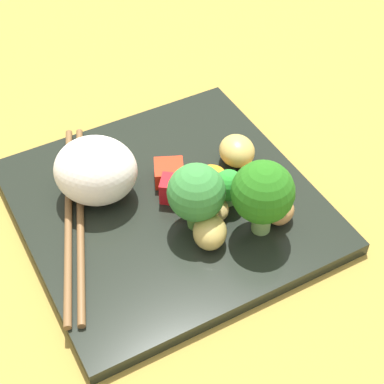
# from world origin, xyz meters

# --- Properties ---
(ground_plane) EXTENTS (1.10, 1.10, 0.02)m
(ground_plane) POSITION_xyz_m (0.00, 0.00, -0.01)
(ground_plane) COLOR olive
(square_plate) EXTENTS (0.27, 0.27, 0.01)m
(square_plate) POSITION_xyz_m (0.00, 0.00, 0.01)
(square_plate) COLOR black
(square_plate) RESTS_ON ground_plane
(rice_mound) EXTENTS (0.10, 0.10, 0.06)m
(rice_mound) POSITION_xyz_m (0.04, 0.05, 0.04)
(rice_mound) COLOR white
(rice_mound) RESTS_ON square_plate
(broccoli_floret_0) EXTENTS (0.05, 0.05, 0.07)m
(broccoli_floret_0) POSITION_xyz_m (-0.04, -0.01, 0.05)
(broccoli_floret_0) COLOR #5C993C
(broccoli_floret_0) RESTS_ON square_plate
(broccoli_floret_1) EXTENTS (0.06, 0.06, 0.08)m
(broccoli_floret_1) POSITION_xyz_m (-0.07, -0.05, 0.06)
(broccoli_floret_1) COLOR #81AD5F
(broccoli_floret_1) RESTS_ON square_plate
(broccoli_floret_2) EXTENTS (0.03, 0.03, 0.04)m
(broccoli_floret_2) POSITION_xyz_m (-0.03, -0.05, 0.03)
(broccoli_floret_2) COLOR #71B45D
(broccoli_floret_2) RESTS_ON square_plate
(carrot_slice_0) EXTENTS (0.03, 0.03, 0.00)m
(carrot_slice_0) POSITION_xyz_m (-0.03, -0.07, 0.02)
(carrot_slice_0) COLOR orange
(carrot_slice_0) RESTS_ON square_plate
(carrot_slice_1) EXTENTS (0.03, 0.03, 0.00)m
(carrot_slice_1) POSITION_xyz_m (-0.01, -0.09, 0.02)
(carrot_slice_1) COLOR orange
(carrot_slice_1) RESTS_ON square_plate
(carrot_slice_2) EXTENTS (0.04, 0.04, 0.01)m
(carrot_slice_2) POSITION_xyz_m (0.01, -0.05, 0.02)
(carrot_slice_2) COLOR orange
(carrot_slice_2) RESTS_ON square_plate
(pepper_chunk_0) EXTENTS (0.04, 0.04, 0.02)m
(pepper_chunk_0) POSITION_xyz_m (0.02, -0.02, 0.02)
(pepper_chunk_0) COLOR red
(pepper_chunk_0) RESTS_ON square_plate
(pepper_chunk_1) EXTENTS (0.03, 0.03, 0.02)m
(pepper_chunk_1) POSITION_xyz_m (-0.00, -0.01, 0.03)
(pepper_chunk_1) COLOR red
(pepper_chunk_1) RESTS_ON square_plate
(chicken_piece_0) EXTENTS (0.04, 0.04, 0.02)m
(chicken_piece_0) POSITION_xyz_m (-0.03, -0.10, 0.02)
(chicken_piece_0) COLOR tan
(chicken_piece_0) RESTS_ON square_plate
(chicken_piece_1) EXTENTS (0.05, 0.04, 0.03)m
(chicken_piece_1) POSITION_xyz_m (-0.06, -0.01, 0.03)
(chicken_piece_1) COLOR tan
(chicken_piece_1) RESTS_ON square_plate
(chicken_piece_2) EXTENTS (0.03, 0.03, 0.02)m
(chicken_piece_2) POSITION_xyz_m (-0.07, -0.08, 0.02)
(chicken_piece_2) COLOR tan
(chicken_piece_2) RESTS_ON square_plate
(chicken_piece_3) EXTENTS (0.03, 0.03, 0.02)m
(chicken_piece_3) POSITION_xyz_m (-0.04, -0.03, 0.02)
(chicken_piece_3) COLOR tan
(chicken_piece_3) RESTS_ON square_plate
(chicken_piece_4) EXTENTS (0.05, 0.04, 0.03)m
(chicken_piece_4) POSITION_xyz_m (0.01, -0.09, 0.03)
(chicken_piece_4) COLOR tan
(chicken_piece_4) RESTS_ON square_plate
(chopstick_pair) EXTENTS (0.23, 0.11, 0.01)m
(chopstick_pair) POSITION_xyz_m (0.02, 0.08, 0.02)
(chopstick_pair) COLOR brown
(chopstick_pair) RESTS_ON square_plate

